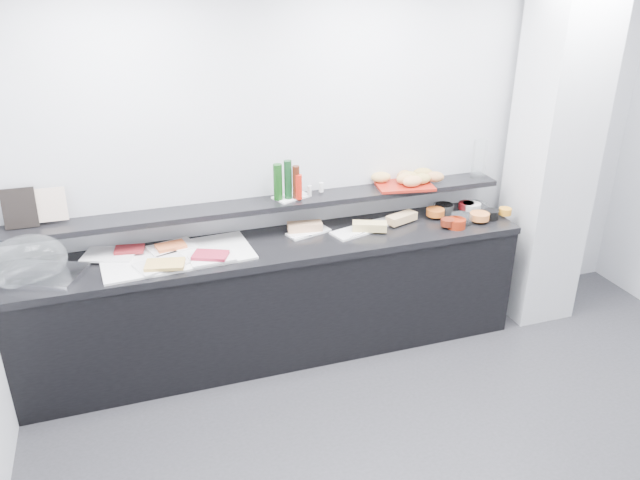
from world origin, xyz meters
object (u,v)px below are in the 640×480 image
object	(u,v)px
framed_print	(19,208)
bread_tray	(404,185)
cloche_base	(41,275)
carafe	(479,160)
sandwich_plate_mid	(358,231)
condiment_tray	(291,197)

from	to	relation	value
framed_print	bread_tray	size ratio (longest dim) A/B	0.62
cloche_base	carafe	bearing A→B (deg)	27.11
framed_print	carafe	distance (m)	3.30
sandwich_plate_mid	framed_print	xyz separation A→B (m)	(-2.24, 0.23, 0.37)
condiment_tray	framed_print	bearing A→B (deg)	157.55
carafe	condiment_tray	bearing A→B (deg)	178.26
framed_print	carafe	xyz separation A→B (m)	(3.30, -0.08, 0.02)
condiment_tray	carafe	xyz separation A→B (m)	(1.51, -0.05, 0.14)
condiment_tray	bread_tray	bearing A→B (deg)	-24.19
framed_print	sandwich_plate_mid	bearing A→B (deg)	-4.74
framed_print	bread_tray	xyz separation A→B (m)	(2.67, -0.07, -0.12)
sandwich_plate_mid	bread_tray	size ratio (longest dim) A/B	0.95
sandwich_plate_mid	framed_print	bearing A→B (deg)	158.19
bread_tray	carafe	distance (m)	0.65
framed_print	condiment_tray	xyz separation A→B (m)	(1.79, -0.03, -0.12)
condiment_tray	carafe	world-z (taller)	carafe
cloche_base	sandwich_plate_mid	world-z (taller)	cloche_base
framed_print	carafe	size ratio (longest dim) A/B	0.87
bread_tray	cloche_base	bearing A→B (deg)	-166.46
cloche_base	condiment_tray	size ratio (longest dim) A/B	1.98
carafe	framed_print	bearing A→B (deg)	178.70
cloche_base	condiment_tray	bearing A→B (deg)	31.73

